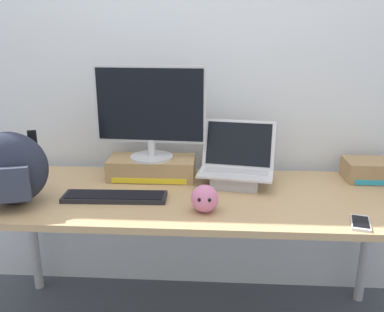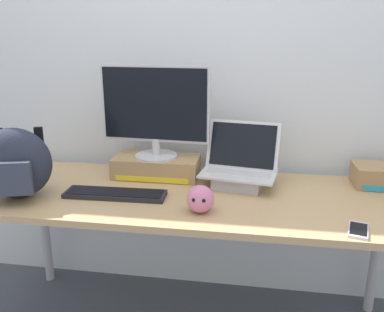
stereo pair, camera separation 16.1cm
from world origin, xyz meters
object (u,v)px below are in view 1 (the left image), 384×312
object	(u,v)px
desktop_monitor	(150,111)
plush_toy	(205,199)
open_laptop	(236,171)
messenger_backpack	(9,169)
toner_box_yellow	(152,168)
toner_box_cyan	(378,170)
external_keyboard	(115,197)
cell_phone	(360,223)

from	to	relation	value
desktop_monitor	plush_toy	world-z (taller)	desktop_monitor
open_laptop	plush_toy	distance (m)	0.36
desktop_monitor	messenger_backpack	xyz separation A→B (m)	(-0.54, -0.37, -0.18)
toner_box_yellow	toner_box_cyan	xyz separation A→B (m)	(1.13, 0.03, -0.00)
open_laptop	external_keyboard	distance (m)	0.59
cell_phone	messenger_backpack	bearing A→B (deg)	-169.69
toner_box_yellow	external_keyboard	distance (m)	0.32
external_keyboard	cell_phone	xyz separation A→B (m)	(1.00, -0.18, -0.01)
open_laptop	plush_toy	world-z (taller)	open_laptop
external_keyboard	cell_phone	size ratio (longest dim) A/B	3.14
messenger_backpack	open_laptop	bearing A→B (deg)	1.52
toner_box_yellow	desktop_monitor	bearing A→B (deg)	-94.73
external_keyboard	plush_toy	xyz separation A→B (m)	(0.40, -0.10, 0.05)
toner_box_cyan	toner_box_yellow	bearing A→B (deg)	-178.35
external_keyboard	messenger_backpack	xyz separation A→B (m)	(-0.42, -0.08, 0.15)
open_laptop	toner_box_yellow	bearing A→B (deg)	-179.15
messenger_backpack	toner_box_yellow	bearing A→B (deg)	18.11
cell_phone	open_laptop	bearing A→B (deg)	152.60
toner_box_yellow	plush_toy	xyz separation A→B (m)	(0.28, -0.39, 0.01)
cell_phone	toner_box_cyan	size ratio (longest dim) A/B	0.46
open_laptop	messenger_backpack	size ratio (longest dim) A/B	1.07
messenger_backpack	toner_box_cyan	bearing A→B (deg)	-2.66
external_keyboard	toner_box_cyan	size ratio (longest dim) A/B	1.43
external_keyboard	toner_box_cyan	world-z (taller)	toner_box_cyan
external_keyboard	toner_box_cyan	distance (m)	1.29
external_keyboard	cell_phone	world-z (taller)	external_keyboard
desktop_monitor	messenger_backpack	world-z (taller)	desktop_monitor
toner_box_yellow	external_keyboard	size ratio (longest dim) A/B	0.94
toner_box_yellow	open_laptop	size ratio (longest dim) A/B	1.12
plush_toy	toner_box_cyan	distance (m)	0.95
plush_toy	messenger_backpack	bearing A→B (deg)	178.33
desktop_monitor	external_keyboard	xyz separation A→B (m)	(-0.12, -0.29, -0.33)
open_laptop	toner_box_cyan	xyz separation A→B (m)	(0.70, 0.09, -0.01)
toner_box_yellow	toner_box_cyan	bearing A→B (deg)	1.65
desktop_monitor	external_keyboard	size ratio (longest dim) A/B	1.19
cell_phone	plush_toy	xyz separation A→B (m)	(-0.60, 0.08, 0.05)
open_laptop	external_keyboard	xyz separation A→B (m)	(-0.54, -0.23, -0.05)
toner_box_yellow	external_keyboard	world-z (taller)	toner_box_yellow
messenger_backpack	plush_toy	bearing A→B (deg)	-17.89
desktop_monitor	external_keyboard	world-z (taller)	desktop_monitor
external_keyboard	plush_toy	size ratio (longest dim) A/B	4.03
toner_box_cyan	external_keyboard	bearing A→B (deg)	-165.53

